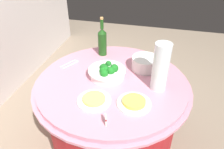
# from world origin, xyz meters

# --- Properties ---
(ground_plane) EXTENTS (6.00, 6.00, 0.00)m
(ground_plane) POSITION_xyz_m (0.00, 0.00, 0.00)
(ground_plane) COLOR gray
(buffet_table) EXTENTS (1.16, 1.16, 0.74)m
(buffet_table) POSITION_xyz_m (0.00, 0.00, 0.38)
(buffet_table) COLOR maroon
(buffet_table) RESTS_ON ground_plane
(broccoli_bowl) EXTENTS (0.28, 0.28, 0.11)m
(broccoli_bowl) POSITION_xyz_m (0.03, 0.05, 0.78)
(broccoli_bowl) COLOR white
(broccoli_bowl) RESTS_ON buffet_table
(plate_stack) EXTENTS (0.21, 0.21, 0.10)m
(plate_stack) POSITION_xyz_m (0.22, -0.21, 0.79)
(plate_stack) COLOR white
(plate_stack) RESTS_ON buffet_table
(wine_bottle) EXTENTS (0.07, 0.07, 0.34)m
(wine_bottle) POSITION_xyz_m (0.36, 0.18, 0.87)
(wine_bottle) COLOR #184214
(wine_bottle) RESTS_ON buffet_table
(decorative_fruit_vase) EXTENTS (0.11, 0.11, 0.34)m
(decorative_fruit_vase) POSITION_xyz_m (-0.01, -0.33, 0.90)
(decorative_fruit_vase) COLOR silver
(decorative_fruit_vase) RESTS_ON buffet_table
(serving_tongs) EXTENTS (0.16, 0.11, 0.01)m
(serving_tongs) POSITION_xyz_m (0.13, 0.39, 0.74)
(serving_tongs) COLOR silver
(serving_tongs) RESTS_ON buffet_table
(food_plate_fried_egg) EXTENTS (0.22, 0.22, 0.03)m
(food_plate_fried_egg) POSITION_xyz_m (-0.22, -0.20, 0.75)
(food_plate_fried_egg) COLOR white
(food_plate_fried_egg) RESTS_ON buffet_table
(food_plate_noodles) EXTENTS (0.22, 0.22, 0.03)m
(food_plate_noodles) POSITION_xyz_m (-0.26, 0.06, 0.75)
(food_plate_noodles) COLOR white
(food_plate_noodles) RESTS_ON buffet_table
(label_placard_front) EXTENTS (0.05, 0.03, 0.05)m
(label_placard_front) POSITION_xyz_m (-0.42, -0.07, 0.77)
(label_placard_front) COLOR white
(label_placard_front) RESTS_ON buffet_table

